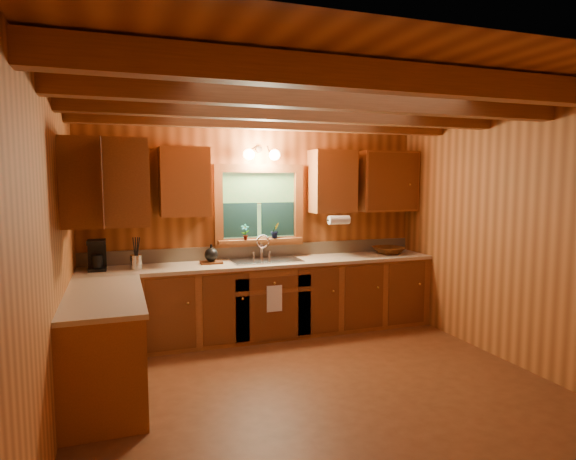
% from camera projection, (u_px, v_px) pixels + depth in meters
% --- Properties ---
extents(room, '(4.20, 4.20, 4.20)m').
position_uv_depth(room, '(318.00, 245.00, 4.25)').
color(room, '#582D15').
rests_on(room, ground).
extents(ceiling_beams, '(4.20, 2.54, 0.18)m').
position_uv_depth(ceiling_beams, '(319.00, 106.00, 4.13)').
color(ceiling_beams, brown).
rests_on(ceiling_beams, room).
extents(base_cabinets, '(4.20, 2.22, 0.86)m').
position_uv_depth(base_cabinets, '(231.00, 310.00, 5.38)').
color(base_cabinets, brown).
rests_on(base_cabinets, ground).
extents(countertop, '(4.20, 2.24, 0.04)m').
position_uv_depth(countertop, '(232.00, 270.00, 5.35)').
color(countertop, tan).
rests_on(countertop, base_cabinets).
extents(backsplash, '(4.20, 0.02, 0.16)m').
position_uv_depth(backsplash, '(259.00, 251.00, 6.05)').
color(backsplash, tan).
rests_on(backsplash, room).
extents(dishwasher_panel, '(0.02, 0.60, 0.80)m').
position_uv_depth(dishwasher_panel, '(142.00, 336.00, 4.50)').
color(dishwasher_panel, white).
rests_on(dishwasher_panel, base_cabinets).
extents(upper_cabinets, '(4.19, 1.77, 0.78)m').
position_uv_depth(upper_cabinets, '(221.00, 182.00, 5.34)').
color(upper_cabinets, brown).
rests_on(upper_cabinets, room).
extents(window, '(1.12, 0.08, 1.00)m').
position_uv_depth(window, '(259.00, 207.00, 5.98)').
color(window, brown).
rests_on(window, room).
extents(window_sill, '(1.06, 0.14, 0.04)m').
position_uv_depth(window_sill, '(260.00, 240.00, 5.98)').
color(window_sill, brown).
rests_on(window_sill, room).
extents(wall_sconce, '(0.45, 0.21, 0.17)m').
position_uv_depth(wall_sconce, '(262.00, 154.00, 5.80)').
color(wall_sconce, black).
rests_on(wall_sconce, room).
extents(paper_towel_roll, '(0.27, 0.11, 0.11)m').
position_uv_depth(paper_towel_roll, '(339.00, 220.00, 5.98)').
color(paper_towel_roll, white).
rests_on(paper_towel_roll, upper_cabinets).
extents(dish_towel, '(0.18, 0.01, 0.30)m').
position_uv_depth(dish_towel, '(274.00, 299.00, 5.52)').
color(dish_towel, white).
rests_on(dish_towel, base_cabinets).
extents(sink, '(0.82, 0.48, 0.43)m').
position_uv_depth(sink, '(266.00, 265.00, 5.80)').
color(sink, silver).
rests_on(sink, countertop).
extents(coffee_maker, '(0.18, 0.24, 0.33)m').
position_uv_depth(coffee_maker, '(97.00, 255.00, 5.20)').
color(coffee_maker, black).
rests_on(coffee_maker, countertop).
extents(utensil_crock, '(0.12, 0.12, 0.35)m').
position_uv_depth(utensil_crock, '(136.00, 261.00, 5.27)').
color(utensil_crock, silver).
rests_on(utensil_crock, countertop).
extents(cutting_board, '(0.26, 0.19, 0.02)m').
position_uv_depth(cutting_board, '(211.00, 262.00, 5.62)').
color(cutting_board, '#5E2D14').
rests_on(cutting_board, countertop).
extents(teakettle, '(0.16, 0.16, 0.20)m').
position_uv_depth(teakettle, '(211.00, 255.00, 5.61)').
color(teakettle, black).
rests_on(teakettle, cutting_board).
extents(wicker_basket, '(0.41, 0.41, 0.09)m').
position_uv_depth(wicker_basket, '(389.00, 250.00, 6.33)').
color(wicker_basket, '#48230C').
rests_on(wicker_basket, countertop).
extents(potted_plant_left, '(0.12, 0.10, 0.19)m').
position_uv_depth(potted_plant_left, '(245.00, 232.00, 5.87)').
color(potted_plant_left, '#5E2D14').
rests_on(potted_plant_left, window_sill).
extents(potted_plant_right, '(0.13, 0.12, 0.20)m').
position_uv_depth(potted_plant_right, '(275.00, 231.00, 6.00)').
color(potted_plant_right, '#5E2D14').
rests_on(potted_plant_right, window_sill).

